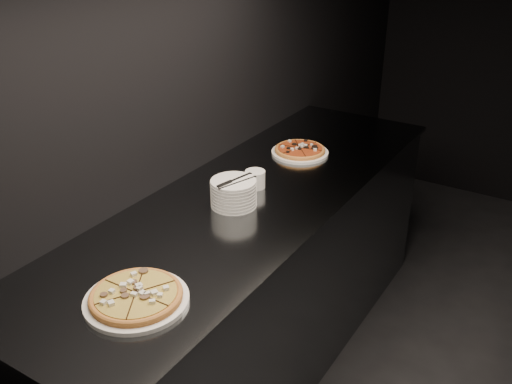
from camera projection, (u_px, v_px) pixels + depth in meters
The scene contains 7 objects.
wall_left at pixel (180, 71), 2.41m from camera, with size 0.02×5.00×2.80m, color black.
counter at pixel (255, 282), 2.65m from camera, with size 0.74×2.44×0.92m.
pizza_mushroom at pixel (136, 297), 1.76m from camera, with size 0.33×0.33×0.04m.
pizza_tomato at pixel (300, 150), 2.83m from camera, with size 0.30×0.30×0.03m.
plate_stack at pixel (234, 193), 2.32m from camera, with size 0.19×0.19×0.11m.
cutlery at pixel (233, 182), 2.28m from camera, with size 0.10×0.19×0.01m.
ramekin at pixel (255, 179), 2.48m from camera, with size 0.09×0.09×0.08m.
Camera 1 is at (-0.96, -1.85, 2.01)m, focal length 40.00 mm.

